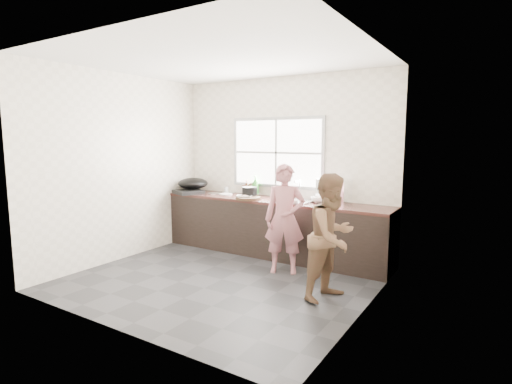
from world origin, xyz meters
The scene contains 30 objects.
floor centered at (0.00, 0.00, -0.01)m, with size 3.60×3.20×0.01m, color #2B2B2E.
ceiling centered at (0.00, 0.00, 2.71)m, with size 3.60×3.20×0.01m, color silver.
wall_back centered at (0.00, 1.60, 1.35)m, with size 3.60×0.01×2.70m, color silver.
wall_left centered at (-1.80, 0.00, 1.35)m, with size 0.01×3.20×2.70m, color silver.
wall_right centered at (1.80, 0.00, 1.35)m, with size 0.01×3.20×2.70m, color silver.
wall_front centered at (0.00, -1.60, 1.35)m, with size 3.60×0.01×2.70m, color beige.
cabinet centered at (0.00, 1.29, 0.41)m, with size 3.60×0.62×0.82m, color black.
countertop centered at (0.00, 1.29, 0.84)m, with size 3.60×0.64×0.04m, color #351A16.
sink centered at (0.35, 1.29, 0.86)m, with size 0.55×0.45×0.02m, color silver.
faucet centered at (0.35, 1.49, 1.01)m, with size 0.02×0.02×0.30m, color silver.
window_frame centered at (-0.10, 1.59, 1.55)m, with size 1.60×0.05×1.10m, color #9EA0A5.
window_glazing centered at (-0.10, 1.57, 1.55)m, with size 1.50×0.01×1.00m, color white.
woman centered at (0.53, 0.67, 0.68)m, with size 0.49×0.32×1.35m, color #B16A71.
person_side centered at (1.39, 0.17, 0.70)m, with size 0.68×0.53×1.40m, color brown.
cutting_board centered at (-0.31, 1.08, 0.88)m, with size 0.38×0.38×0.04m, color black.
cleaver centered at (-0.36, 1.35, 0.90)m, with size 0.19×0.09×0.01m, color #B4B6BB.
bowl_mince centered at (-0.38, 1.08, 0.89)m, with size 0.24×0.24×0.06m, color white.
bowl_crabs centered at (0.72, 1.38, 0.89)m, with size 0.20×0.20×0.06m, color silver.
bowl_held centered at (0.44, 1.08, 0.89)m, with size 0.21×0.21×0.07m, color silver.
black_pot centered at (-0.38, 1.23, 0.94)m, with size 0.23×0.23×0.17m, color black.
plate_food centered at (-0.89, 1.30, 0.87)m, with size 0.22×0.22×0.02m, color silver.
bottle_green centered at (-0.45, 1.51, 1.02)m, with size 0.12×0.12×0.31m, color #2E842B.
bottle_brown_tall centered at (-0.62, 1.52, 0.97)m, with size 0.10×0.10×0.21m, color #401F10.
bottle_brown_short centered at (-0.53, 1.43, 0.95)m, with size 0.14×0.14×0.18m, color #422F10.
glass_jar centered at (-1.04, 1.52, 0.91)m, with size 0.07×0.07×0.10m, color silver.
burner centered at (-1.50, 1.08, 0.89)m, with size 0.41×0.41×0.06m, color black.
wok centered at (-1.53, 1.24, 1.02)m, with size 0.50×0.50×0.19m, color black.
dish_rack centered at (0.89, 1.52, 1.03)m, with size 0.45×0.31×0.33m, color white.
pot_lid_left centered at (-1.11, 1.30, 0.87)m, with size 0.22×0.22×0.01m, color silver.
pot_lid_right centered at (-0.99, 1.52, 0.87)m, with size 0.23×0.23×0.01m, color silver.
Camera 1 is at (2.94, -3.89, 1.77)m, focal length 28.00 mm.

